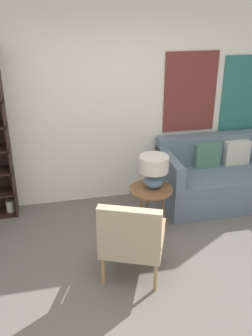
{
  "coord_description": "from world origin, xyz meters",
  "views": [
    {
      "loc": [
        -0.81,
        -2.71,
        2.63
      ],
      "look_at": [
        0.03,
        0.98,
        0.9
      ],
      "focal_mm": 40.0,
      "sensor_mm": 36.0,
      "label": 1
    }
  ],
  "objects_px": {
    "couch": "(224,177)",
    "table_lamp": "(154,169)",
    "armchair": "(131,237)",
    "side_table": "(151,193)"
  },
  "relations": [
    {
      "from": "couch",
      "to": "table_lamp",
      "type": "xyz_separation_m",
      "value": [
        -1.17,
        -0.45,
        0.45
      ]
    },
    {
      "from": "armchair",
      "to": "table_lamp",
      "type": "height_order",
      "value": "table_lamp"
    },
    {
      "from": "couch",
      "to": "side_table",
      "type": "relative_size",
      "value": 3.29
    },
    {
      "from": "side_table",
      "to": "table_lamp",
      "type": "height_order",
      "value": "table_lamp"
    },
    {
      "from": "armchair",
      "to": "side_table",
      "type": "xyz_separation_m",
      "value": [
        0.45,
        0.86,
        -0.01
      ]
    },
    {
      "from": "couch",
      "to": "side_table",
      "type": "height_order",
      "value": "couch"
    },
    {
      "from": "side_table",
      "to": "table_lamp",
      "type": "relative_size",
      "value": 1.35
    },
    {
      "from": "table_lamp",
      "to": "armchair",
      "type": "bearing_deg",
      "value": -118.65
    },
    {
      "from": "side_table",
      "to": "table_lamp",
      "type": "distance_m",
      "value": 0.31
    },
    {
      "from": "armchair",
      "to": "couch",
      "type": "relative_size",
      "value": 0.5
    }
  ]
}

